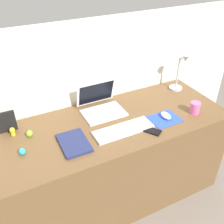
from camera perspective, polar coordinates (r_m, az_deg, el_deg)
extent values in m
plane|color=slate|center=(2.35, 0.07, -17.01)|extent=(6.00, 6.00, 0.00)
cube|color=silver|center=(2.15, -4.35, 1.62)|extent=(2.88, 0.05, 1.36)
cube|color=brown|center=(2.08, 0.07, -10.56)|extent=(1.68, 0.66, 0.74)
cube|color=white|center=(1.93, -1.82, -0.20)|extent=(0.30, 0.21, 0.01)
cube|color=white|center=(1.98, -3.51, 4.20)|extent=(0.30, 0.06, 0.20)
cube|color=black|center=(1.97, -3.44, 4.16)|extent=(0.27, 0.05, 0.17)
cube|color=white|center=(1.76, 2.46, -3.88)|extent=(0.41, 0.13, 0.02)
cube|color=blue|center=(1.91, 11.35, -1.48)|extent=(0.21, 0.17, 0.00)
ellipsoid|color=white|center=(1.91, 11.58, -0.76)|extent=(0.06, 0.10, 0.03)
cube|color=black|center=(1.78, 8.50, -4.00)|extent=(0.12, 0.14, 0.01)
cylinder|color=#B7B7BC|center=(2.31, 13.60, 5.09)|extent=(0.11, 0.11, 0.02)
cylinder|color=#B7B7BC|center=(2.25, 14.08, 8.26)|extent=(0.01, 0.01, 0.27)
cylinder|color=#B7B7BC|center=(2.17, 15.12, 11.27)|extent=(0.01, 0.09, 0.07)
cone|color=#B7B7BC|center=(2.15, 15.69, 11.14)|extent=(0.06, 0.06, 0.05)
cube|color=navy|center=(1.67, -8.24, -6.65)|extent=(0.17, 0.24, 0.02)
cube|color=black|center=(1.85, -21.91, -2.01)|extent=(0.12, 0.02, 0.15)
cylinder|color=pink|center=(2.01, 17.55, 0.88)|extent=(0.07, 0.07, 0.09)
ellipsoid|color=#28B7CC|center=(1.67, -18.90, -8.11)|extent=(0.04, 0.04, 0.04)
cylinder|color=yellow|center=(1.84, -20.66, -4.36)|extent=(0.03, 0.03, 0.03)
sphere|color=yellow|center=(1.82, -20.84, -3.67)|extent=(0.03, 0.03, 0.03)
ellipsoid|color=#8CDB33|center=(1.79, -17.48, -4.47)|extent=(0.04, 0.04, 0.04)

